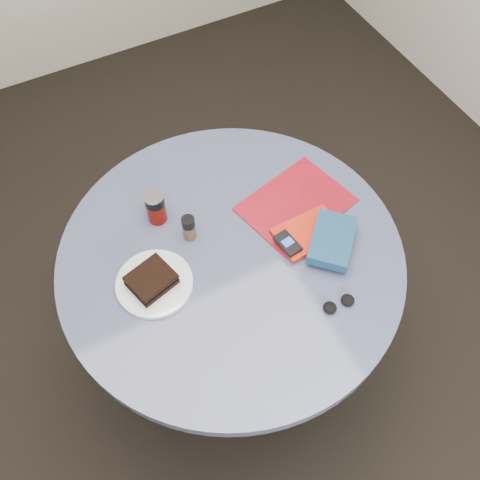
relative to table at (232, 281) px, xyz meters
name	(u,v)px	position (x,y,z in m)	size (l,w,h in m)	color
ground	(233,351)	(0.00, 0.00, -0.59)	(4.00, 4.00, 0.00)	black
table	(232,281)	(0.00, 0.00, 0.00)	(1.00, 1.00, 0.75)	black
plate	(155,283)	(-0.23, 0.01, 0.17)	(0.21, 0.21, 0.01)	white
sandwich	(151,280)	(-0.24, 0.01, 0.20)	(0.14, 0.13, 0.04)	black
soda_can	(156,207)	(-0.14, 0.21, 0.22)	(0.07, 0.07, 0.11)	#640C05
pepper_grinder	(189,228)	(-0.08, 0.11, 0.21)	(0.04, 0.04, 0.09)	#503922
magazine	(296,204)	(0.26, 0.06, 0.17)	(0.31, 0.24, 0.01)	maroon
red_book	(308,233)	(0.23, -0.05, 0.18)	(0.19, 0.13, 0.02)	#B5220E
novel	(332,240)	(0.27, -0.11, 0.20)	(0.18, 0.11, 0.03)	navy
mp3_player	(288,243)	(0.15, -0.06, 0.19)	(0.06, 0.09, 0.01)	black
headphones	(339,304)	(0.18, -0.28, 0.17)	(0.09, 0.04, 0.02)	black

